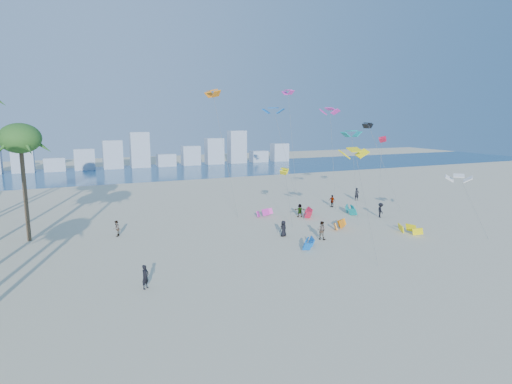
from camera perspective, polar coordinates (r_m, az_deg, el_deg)
name	(u,v)px	position (r m, az deg, el deg)	size (l,w,h in m)	color
ground	(311,301)	(29.50, 7.25, -14.08)	(220.00, 220.00, 0.00)	beige
ocean	(141,172)	(96.84, -14.99, 2.52)	(220.00, 220.00, 0.00)	navy
kitesurfer_near	(145,277)	(31.78, -14.46, -10.84)	(0.63, 0.42, 1.74)	black
kitesurfer_mid	(322,230)	(43.00, 8.68, -5.05)	(0.90, 0.70, 1.86)	gray
kitesurfers_far	(307,211)	(51.60, 6.80, -2.57)	(34.71, 13.44, 1.82)	black
grounded_kites	(330,220)	(49.52, 9.82, -3.64)	(14.77, 15.37, 0.99)	blue
flying_kites	(316,122)	(55.09, 7.98, 9.24)	(24.40, 35.52, 16.50)	#FFEB0D
distant_skyline	(129,155)	(106.22, -16.51, 4.75)	(85.00, 3.00, 8.40)	#9EADBF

